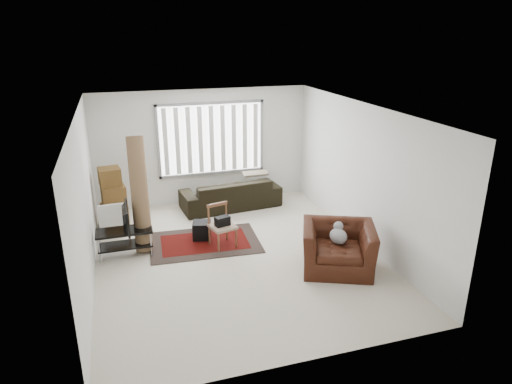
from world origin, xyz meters
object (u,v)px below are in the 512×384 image
moving_boxes (113,199)px  sofa (231,189)px  side_chair (222,224)px  tv_stand (125,237)px  armchair (338,245)px

moving_boxes → sofa: 2.64m
side_chair → tv_stand: bearing=159.9°
moving_boxes → side_chair: (1.96, -1.66, -0.13)m
sofa → side_chair: (-0.66, -1.96, 0.02)m
moving_boxes → armchair: 4.81m
armchair → tv_stand: bearing=178.7°
moving_boxes → side_chair: bearing=-40.4°
tv_stand → moving_boxes: moving_boxes is taller
sofa → side_chair: 2.07m
side_chair → armchair: armchair is taller
tv_stand → side_chair: bearing=-5.4°
tv_stand → side_chair: (1.80, -0.17, 0.10)m
moving_boxes → sofa: size_ratio=0.55×
armchair → sofa: bearing=130.6°
moving_boxes → sofa: moving_boxes is taller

